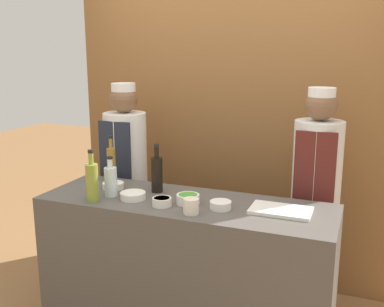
{
  "coord_description": "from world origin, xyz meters",
  "views": [
    {
      "loc": [
        1.02,
        -2.46,
        1.88
      ],
      "look_at": [
        0.0,
        0.12,
        1.24
      ],
      "focal_mm": 42.0,
      "sensor_mm": 36.0,
      "label": 1
    }
  ],
  "objects_px": {
    "sauce_bowl_green": "(188,199)",
    "cutting_board": "(281,210)",
    "bottle_soy": "(157,173)",
    "sauce_bowl_orange": "(133,195)",
    "chef_left": "(126,177)",
    "sauce_bowl_white": "(221,205)",
    "chef_right": "(315,198)",
    "sauce_bowl_purple": "(162,201)",
    "bottle_clear": "(111,181)",
    "bottle_oil": "(92,181)",
    "bottle_vinegar": "(111,163)",
    "cup_cream": "(191,206)",
    "sauce_bowl_yellow": "(113,185)"
  },
  "relations": [
    {
      "from": "bottle_clear",
      "to": "chef_left",
      "type": "relative_size",
      "value": 0.16
    },
    {
      "from": "bottle_clear",
      "to": "sauce_bowl_green",
      "type": "bearing_deg",
      "value": 4.79
    },
    {
      "from": "sauce_bowl_yellow",
      "to": "sauce_bowl_orange",
      "type": "bearing_deg",
      "value": -31.7
    },
    {
      "from": "sauce_bowl_green",
      "to": "cup_cream",
      "type": "distance_m",
      "value": 0.18
    },
    {
      "from": "sauce_bowl_purple",
      "to": "bottle_soy",
      "type": "distance_m",
      "value": 0.3
    },
    {
      "from": "bottle_oil",
      "to": "chef_left",
      "type": "height_order",
      "value": "chef_left"
    },
    {
      "from": "bottle_vinegar",
      "to": "sauce_bowl_purple",
      "type": "bearing_deg",
      "value": -32.15
    },
    {
      "from": "sauce_bowl_green",
      "to": "cutting_board",
      "type": "bearing_deg",
      "value": 6.45
    },
    {
      "from": "bottle_soy",
      "to": "chef_left",
      "type": "distance_m",
      "value": 0.68
    },
    {
      "from": "sauce_bowl_yellow",
      "to": "bottle_oil",
      "type": "bearing_deg",
      "value": -85.87
    },
    {
      "from": "bottle_oil",
      "to": "bottle_vinegar",
      "type": "relative_size",
      "value": 0.99
    },
    {
      "from": "cutting_board",
      "to": "sauce_bowl_orange",
      "type": "bearing_deg",
      "value": -173.24
    },
    {
      "from": "sauce_bowl_yellow",
      "to": "chef_right",
      "type": "bearing_deg",
      "value": 20.51
    },
    {
      "from": "bottle_clear",
      "to": "bottle_vinegar",
      "type": "distance_m",
      "value": 0.35
    },
    {
      "from": "cutting_board",
      "to": "chef_right",
      "type": "height_order",
      "value": "chef_right"
    },
    {
      "from": "sauce_bowl_yellow",
      "to": "sauce_bowl_white",
      "type": "distance_m",
      "value": 0.81
    },
    {
      "from": "sauce_bowl_green",
      "to": "cup_cream",
      "type": "relative_size",
      "value": 1.56
    },
    {
      "from": "sauce_bowl_orange",
      "to": "sauce_bowl_green",
      "type": "height_order",
      "value": "sauce_bowl_green"
    },
    {
      "from": "cutting_board",
      "to": "bottle_soy",
      "type": "xyz_separation_m",
      "value": [
        -0.84,
        0.08,
        0.12
      ]
    },
    {
      "from": "sauce_bowl_purple",
      "to": "bottle_oil",
      "type": "xyz_separation_m",
      "value": [
        -0.44,
        -0.08,
        0.1
      ]
    },
    {
      "from": "sauce_bowl_orange",
      "to": "chef_left",
      "type": "height_order",
      "value": "chef_left"
    },
    {
      "from": "sauce_bowl_yellow",
      "to": "cup_cream",
      "type": "bearing_deg",
      "value": -20.54
    },
    {
      "from": "sauce_bowl_yellow",
      "to": "chef_right",
      "type": "distance_m",
      "value": 1.38
    },
    {
      "from": "sauce_bowl_yellow",
      "to": "bottle_clear",
      "type": "height_order",
      "value": "bottle_clear"
    },
    {
      "from": "cup_cream",
      "to": "bottle_vinegar",
      "type": "bearing_deg",
      "value": 152.01
    },
    {
      "from": "cutting_board",
      "to": "bottle_oil",
      "type": "distance_m",
      "value": 1.16
    },
    {
      "from": "sauce_bowl_green",
      "to": "bottle_vinegar",
      "type": "distance_m",
      "value": 0.75
    },
    {
      "from": "sauce_bowl_orange",
      "to": "cup_cream",
      "type": "distance_m",
      "value": 0.45
    },
    {
      "from": "sauce_bowl_green",
      "to": "cutting_board",
      "type": "height_order",
      "value": "sauce_bowl_green"
    },
    {
      "from": "sauce_bowl_purple",
      "to": "chef_right",
      "type": "relative_size",
      "value": 0.07
    },
    {
      "from": "sauce_bowl_orange",
      "to": "sauce_bowl_purple",
      "type": "distance_m",
      "value": 0.23
    },
    {
      "from": "sauce_bowl_purple",
      "to": "bottle_soy",
      "type": "bearing_deg",
      "value": 121.74
    },
    {
      "from": "sauce_bowl_green",
      "to": "bottle_oil",
      "type": "relative_size",
      "value": 0.43
    },
    {
      "from": "bottle_oil",
      "to": "chef_right",
      "type": "height_order",
      "value": "chef_right"
    },
    {
      "from": "cup_cream",
      "to": "chef_left",
      "type": "xyz_separation_m",
      "value": [
        -0.85,
        0.73,
        -0.11
      ]
    },
    {
      "from": "sauce_bowl_yellow",
      "to": "sauce_bowl_purple",
      "type": "distance_m",
      "value": 0.5
    },
    {
      "from": "sauce_bowl_white",
      "to": "chef_right",
      "type": "bearing_deg",
      "value": 51.09
    },
    {
      "from": "sauce_bowl_green",
      "to": "bottle_vinegar",
      "type": "relative_size",
      "value": 0.43
    },
    {
      "from": "chef_right",
      "to": "cutting_board",
      "type": "bearing_deg",
      "value": -105.02
    },
    {
      "from": "chef_left",
      "to": "bottle_soy",
      "type": "bearing_deg",
      "value": -41.74
    },
    {
      "from": "bottle_clear",
      "to": "bottle_oil",
      "type": "xyz_separation_m",
      "value": [
        -0.05,
        -0.13,
        0.03
      ]
    },
    {
      "from": "sauce_bowl_orange",
      "to": "bottle_oil",
      "type": "relative_size",
      "value": 0.49
    },
    {
      "from": "sauce_bowl_yellow",
      "to": "sauce_bowl_green",
      "type": "relative_size",
      "value": 1.02
    },
    {
      "from": "sauce_bowl_white",
      "to": "chef_left",
      "type": "distance_m",
      "value": 1.15
    },
    {
      "from": "sauce_bowl_green",
      "to": "bottle_soy",
      "type": "xyz_separation_m",
      "value": [
        -0.28,
        0.15,
        0.09
      ]
    },
    {
      "from": "sauce_bowl_purple",
      "to": "chef_right",
      "type": "height_order",
      "value": "chef_right"
    },
    {
      "from": "cutting_board",
      "to": "bottle_clear",
      "type": "distance_m",
      "value": 1.09
    },
    {
      "from": "bottle_clear",
      "to": "chef_left",
      "type": "bearing_deg",
      "value": 111.78
    },
    {
      "from": "bottle_soy",
      "to": "bottle_clear",
      "type": "height_order",
      "value": "bottle_soy"
    },
    {
      "from": "sauce_bowl_green",
      "to": "chef_left",
      "type": "height_order",
      "value": "chef_left"
    }
  ]
}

